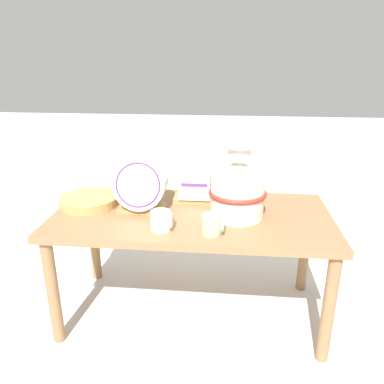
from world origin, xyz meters
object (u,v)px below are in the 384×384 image
object	(u,v)px
dish_rack_round_plates	(140,188)
dish_rack_square_plates	(195,189)
ceramic_vase	(238,186)
mug_cream_glaze	(162,221)
wicker_charger_stack	(89,201)
mug_sage_glaze	(213,224)

from	to	relation	value
dish_rack_round_plates	dish_rack_square_plates	world-z (taller)	dish_rack_round_plates
ceramic_vase	mug_cream_glaze	world-z (taller)	ceramic_vase
ceramic_vase	dish_rack_square_plates	bearing A→B (deg)	140.08
dish_rack_square_plates	mug_cream_glaze	bearing A→B (deg)	-106.71
dish_rack_round_plates	wicker_charger_stack	bearing A→B (deg)	169.97
dish_rack_square_plates	ceramic_vase	bearing A→B (deg)	-39.92
ceramic_vase	wicker_charger_stack	size ratio (longest dim) A/B	1.21
dish_rack_square_plates	wicker_charger_stack	distance (m)	0.55
dish_rack_round_plates	wicker_charger_stack	distance (m)	0.31
dish_rack_round_plates	mug_cream_glaze	size ratio (longest dim) A/B	2.77
mug_sage_glaze	ceramic_vase	bearing A→B (deg)	62.62
ceramic_vase	dish_rack_square_plates	world-z (taller)	ceramic_vase
dish_rack_square_plates	mug_sage_glaze	bearing A→B (deg)	-73.36
ceramic_vase	wicker_charger_stack	world-z (taller)	ceramic_vase
wicker_charger_stack	mug_sage_glaze	bearing A→B (deg)	-22.52
dish_rack_round_plates	mug_sage_glaze	xyz separation A→B (m)	(0.36, -0.22, -0.08)
mug_cream_glaze	dish_rack_round_plates	bearing A→B (deg)	124.48
dish_rack_square_plates	mug_sage_glaze	distance (m)	0.40
dish_rack_round_plates	dish_rack_square_plates	distance (m)	0.30
dish_rack_round_plates	mug_cream_glaze	distance (m)	0.26
mug_cream_glaze	wicker_charger_stack	bearing A→B (deg)	149.28
wicker_charger_stack	mug_cream_glaze	distance (m)	0.49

